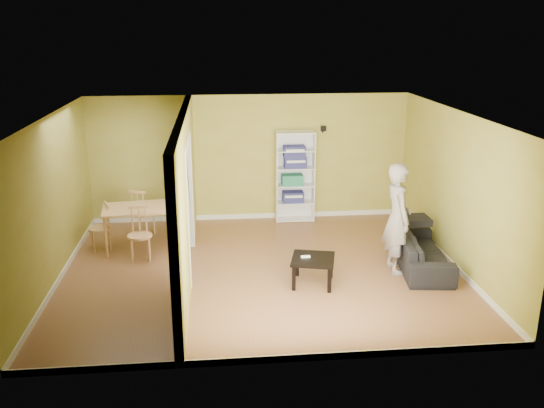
{
  "coord_description": "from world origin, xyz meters",
  "views": [
    {
      "loc": [
        -0.69,
        -8.8,
        3.92
      ],
      "look_at": [
        0.2,
        0.2,
        1.1
      ],
      "focal_mm": 38.0,
      "sensor_mm": 36.0,
      "label": 1
    }
  ],
  "objects_px": {
    "chair_left": "(100,227)",
    "chair_near": "(140,234)",
    "person": "(398,209)",
    "dining_table": "(138,211)",
    "bookshelf": "(295,176)",
    "chair_far": "(143,212)",
    "sofa": "(421,246)",
    "coffee_table": "(313,262)"
  },
  "relations": [
    {
      "from": "dining_table",
      "to": "chair_left",
      "type": "xyz_separation_m",
      "value": [
        -0.7,
        -0.02,
        -0.27
      ]
    },
    {
      "from": "sofa",
      "to": "chair_left",
      "type": "distance_m",
      "value": 5.68
    },
    {
      "from": "bookshelf",
      "to": "chair_near",
      "type": "distance_m",
      "value": 3.55
    },
    {
      "from": "sofa",
      "to": "coffee_table",
      "type": "relative_size",
      "value": 2.94
    },
    {
      "from": "person",
      "to": "chair_far",
      "type": "bearing_deg",
      "value": 62.09
    },
    {
      "from": "dining_table",
      "to": "chair_left",
      "type": "height_order",
      "value": "chair_left"
    },
    {
      "from": "chair_left",
      "to": "chair_near",
      "type": "height_order",
      "value": "chair_near"
    },
    {
      "from": "sofa",
      "to": "chair_near",
      "type": "distance_m",
      "value": 4.81
    },
    {
      "from": "bookshelf",
      "to": "chair_near",
      "type": "relative_size",
      "value": 2.0
    },
    {
      "from": "coffee_table",
      "to": "chair_left",
      "type": "relative_size",
      "value": 0.75
    },
    {
      "from": "chair_left",
      "to": "chair_near",
      "type": "distance_m",
      "value": 0.95
    },
    {
      "from": "chair_left",
      "to": "person",
      "type": "bearing_deg",
      "value": 52.98
    },
    {
      "from": "coffee_table",
      "to": "chair_near",
      "type": "relative_size",
      "value": 0.7
    },
    {
      "from": "coffee_table",
      "to": "chair_far",
      "type": "relative_size",
      "value": 0.69
    },
    {
      "from": "bookshelf",
      "to": "person",
      "type": "bearing_deg",
      "value": -64.97
    },
    {
      "from": "chair_left",
      "to": "chair_far",
      "type": "distance_m",
      "value": 0.97
    },
    {
      "from": "sofa",
      "to": "chair_left",
      "type": "xyz_separation_m",
      "value": [
        -5.53,
        1.3,
        0.07
      ]
    },
    {
      "from": "chair_near",
      "to": "chair_far",
      "type": "relative_size",
      "value": 0.98
    },
    {
      "from": "chair_near",
      "to": "bookshelf",
      "type": "bearing_deg",
      "value": 27.48
    },
    {
      "from": "dining_table",
      "to": "sofa",
      "type": "bearing_deg",
      "value": -15.34
    },
    {
      "from": "chair_left",
      "to": "bookshelf",
      "type": "bearing_deg",
      "value": 88.89
    },
    {
      "from": "person",
      "to": "chair_left",
      "type": "xyz_separation_m",
      "value": [
        -5.04,
        1.42,
        -0.64
      ]
    },
    {
      "from": "bookshelf",
      "to": "dining_table",
      "type": "height_order",
      "value": "bookshelf"
    },
    {
      "from": "chair_far",
      "to": "sofa",
      "type": "bearing_deg",
      "value": 177.85
    },
    {
      "from": "chair_near",
      "to": "chair_far",
      "type": "bearing_deg",
      "value": 88.73
    },
    {
      "from": "person",
      "to": "dining_table",
      "type": "relative_size",
      "value": 1.72
    },
    {
      "from": "bookshelf",
      "to": "chair_far",
      "type": "distance_m",
      "value": 3.16
    },
    {
      "from": "sofa",
      "to": "bookshelf",
      "type": "bearing_deg",
      "value": 40.78
    },
    {
      "from": "sofa",
      "to": "bookshelf",
      "type": "relative_size",
      "value": 1.03
    },
    {
      "from": "person",
      "to": "chair_near",
      "type": "bearing_deg",
      "value": 76.22
    },
    {
      "from": "bookshelf",
      "to": "dining_table",
      "type": "xyz_separation_m",
      "value": [
        -3.03,
        -1.35,
        -0.23
      ]
    },
    {
      "from": "sofa",
      "to": "person",
      "type": "distance_m",
      "value": 0.87
    },
    {
      "from": "person",
      "to": "chair_far",
      "type": "xyz_separation_m",
      "value": [
        -4.35,
        2.11,
        -0.6
      ]
    },
    {
      "from": "chair_left",
      "to": "chair_near",
      "type": "bearing_deg",
      "value": 33.88
    },
    {
      "from": "chair_left",
      "to": "dining_table",
      "type": "bearing_deg",
      "value": 70.55
    },
    {
      "from": "sofa",
      "to": "coffee_table",
      "type": "height_order",
      "value": "sofa"
    },
    {
      "from": "sofa",
      "to": "chair_far",
      "type": "relative_size",
      "value": 2.02
    },
    {
      "from": "person",
      "to": "bookshelf",
      "type": "height_order",
      "value": "person"
    },
    {
      "from": "coffee_table",
      "to": "chair_left",
      "type": "bearing_deg",
      "value": 153.26
    },
    {
      "from": "person",
      "to": "coffee_table",
      "type": "height_order",
      "value": "person"
    },
    {
      "from": "person",
      "to": "dining_table",
      "type": "bearing_deg",
      "value": 69.48
    },
    {
      "from": "sofa",
      "to": "bookshelf",
      "type": "xyz_separation_m",
      "value": [
        -1.79,
        2.67,
        0.57
      ]
    }
  ]
}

